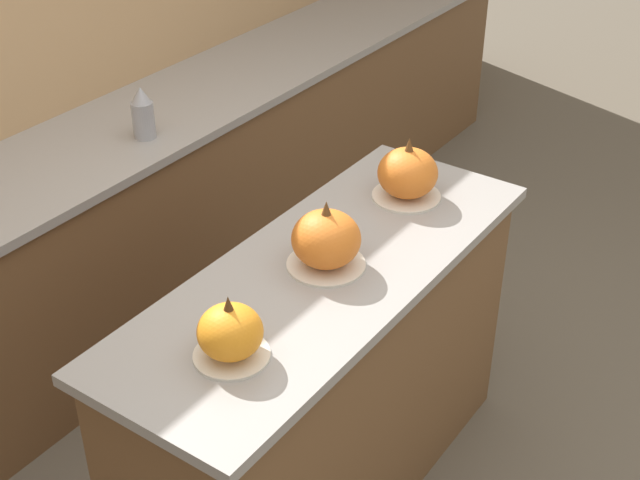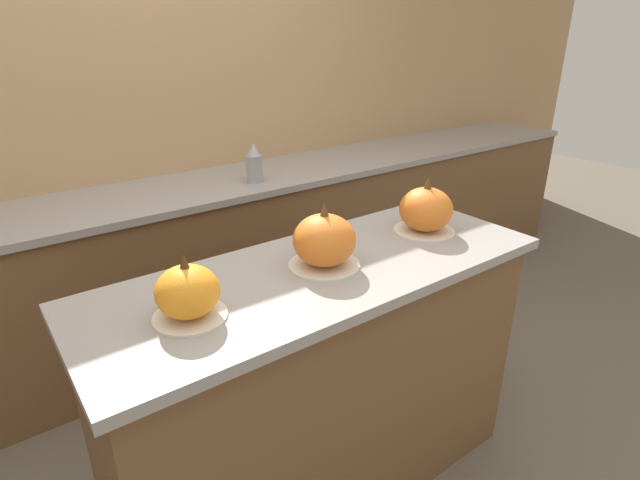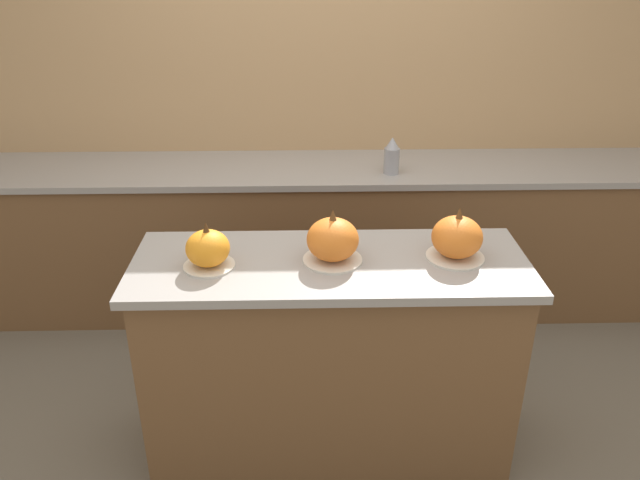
% 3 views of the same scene
% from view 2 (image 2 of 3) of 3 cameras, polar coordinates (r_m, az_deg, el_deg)
% --- Properties ---
extents(wall_back, '(8.00, 0.06, 2.50)m').
position_cam_2_polar(wall_back, '(2.83, -19.33, 14.15)').
color(wall_back, tan).
rests_on(wall_back, ground_plane).
extents(kitchen_island, '(1.53, 0.56, 0.92)m').
position_cam_2_polar(kitchen_island, '(1.83, 0.30, -16.17)').
color(kitchen_island, brown).
rests_on(kitchen_island, ground_plane).
extents(back_counter, '(6.00, 0.60, 0.89)m').
position_cam_2_polar(back_counter, '(2.76, -14.98, -3.17)').
color(back_counter, brown).
rests_on(back_counter, ground_plane).
extents(pumpkin_cake_left, '(0.19, 0.19, 0.18)m').
position_cam_2_polar(pumpkin_cake_left, '(1.33, -14.89, -5.90)').
color(pumpkin_cake_left, silver).
rests_on(pumpkin_cake_left, kitchen_island).
extents(pumpkin_cake_center, '(0.23, 0.23, 0.21)m').
position_cam_2_polar(pumpkin_cake_center, '(1.56, 0.49, -0.16)').
color(pumpkin_cake_center, silver).
rests_on(pumpkin_cake_center, kitchen_island).
extents(pumpkin_cake_right, '(0.22, 0.22, 0.21)m').
position_cam_2_polar(pumpkin_cake_right, '(1.87, 11.99, 3.32)').
color(pumpkin_cake_right, silver).
rests_on(pumpkin_cake_right, kitchen_island).
extents(bottle_tall, '(0.08, 0.08, 0.20)m').
position_cam_2_polar(bottle_tall, '(2.62, -7.53, 8.63)').
color(bottle_tall, '#99999E').
rests_on(bottle_tall, back_counter).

